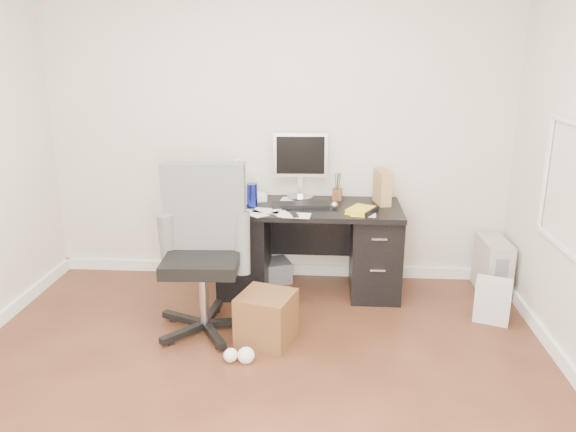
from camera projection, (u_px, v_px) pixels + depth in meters
The scene contains 18 objects.
ground at pixel (248, 404), 3.28m from camera, with size 4.00×4.00×0.00m, color #412015.
room_shell at pixel (249, 118), 2.83m from camera, with size 4.02×4.02×2.71m.
desk at pixel (309, 246), 4.73m from camera, with size 1.50×0.70×0.75m.
loose_papers at pixel (285, 207), 4.59m from camera, with size 1.10×0.60×0.00m, color white, non-canonical shape.
lcd_monitor at pixel (300, 166), 4.77m from camera, with size 0.46×0.26×0.58m, color silver, non-canonical shape.
keyboard at pixel (300, 205), 4.61m from camera, with size 0.47×0.16×0.03m, color black.
computer_mouse at pixel (334, 205), 4.54m from camera, with size 0.06×0.06×0.06m, color silver.
travel_mug at pixel (252, 195), 4.57m from camera, with size 0.09×0.09×0.20m, color #16209A.
white_binder at pixel (240, 181), 4.76m from camera, with size 0.13×0.29×0.33m, color white.
magazine_file at pixel (382, 187), 4.66m from camera, with size 0.12×0.24×0.28m, color #A2794E.
pen_cup at pixel (337, 187), 4.78m from camera, with size 0.10×0.10×0.24m, color #5D301A, non-canonical shape.
yellow_book at pixel (362, 210), 4.43m from camera, with size 0.18×0.23×0.04m, color yellow.
paper_remote at pixel (297, 215), 4.36m from camera, with size 0.22×0.17×0.02m, color white, non-canonical shape.
office_chair at pixel (202, 252), 3.98m from camera, with size 0.69×0.69×1.22m, color #515451, non-canonical shape.
pc_tower at pixel (492, 266), 4.73m from camera, with size 0.21×0.47×0.47m, color #A6A296.
shopping_bag at pixel (493, 301), 4.22m from camera, with size 0.26×0.18×0.35m, color silver.
wicker_basket at pixel (266, 318), 3.95m from camera, with size 0.36×0.36×0.36m, color #4E2B17.
desk_printer at pixel (271, 271), 5.00m from camera, with size 0.31×0.26×0.19m, color #5C5C60.
Camera 1 is at (0.43, -2.81, 1.99)m, focal length 35.00 mm.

